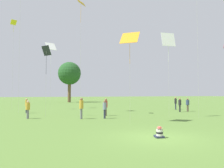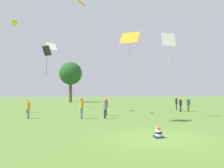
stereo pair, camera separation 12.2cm
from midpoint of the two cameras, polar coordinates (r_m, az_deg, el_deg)
ground_plane at (r=11.50m, az=11.75°, el=-13.54°), size 300.00×300.00×0.00m
seated_toddler at (r=11.42m, az=11.96°, el=-12.46°), size 0.53×0.60×0.58m
person_standing_0 at (r=27.80m, az=17.17°, el=-4.96°), size 0.41×0.41×1.64m
person_standing_1 at (r=21.91m, az=-1.77°, el=-5.61°), size 0.37×0.37×1.72m
person_standing_2 at (r=28.75m, az=19.03°, el=-4.88°), size 0.54×0.54×1.64m
person_standing_3 at (r=31.45m, az=16.16°, el=-4.55°), size 0.33×0.33×1.73m
person_standing_4 at (r=19.33m, az=-8.19°, el=-5.77°), size 0.51×0.51×1.85m
person_standing_5 at (r=19.52m, az=-2.12°, el=-6.19°), size 0.46×0.46×1.61m
person_standing_6 at (r=26.68m, az=-21.57°, el=-4.93°), size 0.38×0.38×1.66m
person_standing_7 at (r=20.77m, az=-21.29°, el=-5.85°), size 0.50×0.50×1.60m
kite_0 at (r=17.33m, az=4.45°, el=11.70°), size 1.69×1.63×7.08m
kite_1 at (r=21.62m, az=14.32°, el=10.93°), size 1.39×0.49×7.98m
kite_3 at (r=22.28m, az=-16.92°, el=7.91°), size 0.94×1.04×6.83m
kite_4 at (r=33.46m, az=-24.44°, el=13.33°), size 0.88×0.75×12.22m
kite_5 at (r=24.56m, az=-8.29°, el=19.34°), size 1.16×1.22×12.09m
kite_8 at (r=34.28m, az=-15.78°, el=9.22°), size 1.71×1.39×9.88m
distant_tree_1 at (r=57.75m, az=-11.11°, el=2.67°), size 5.91×5.91×10.46m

